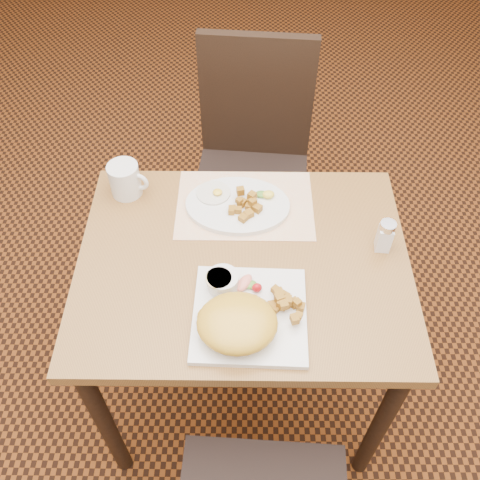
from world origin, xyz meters
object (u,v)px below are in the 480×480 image
salt_shaker (385,236)px  table (243,283)px  chair_far (253,155)px  plate_square (250,315)px  coffee_mug (126,180)px  plate_oval (238,205)px

salt_shaker → table: bearing=-173.1°
chair_far → plate_square: chair_far is taller
table → plate_square: bearing=-84.7°
table → salt_shaker: (0.38, 0.05, 0.16)m
plate_square → salt_shaker: salt_shaker is taller
chair_far → table: bearing=92.0°
coffee_mug → salt_shaker: bearing=-16.0°
table → plate_square: size_ratio=3.21×
table → coffee_mug: bearing=143.8°
plate_oval → coffee_mug: coffee_mug is taller
plate_oval → salt_shaker: bearing=-20.3°
coffee_mug → plate_oval: bearing=-10.6°
table → coffee_mug: (-0.35, 0.26, 0.16)m
salt_shaker → plate_square: bearing=-148.2°
table → coffee_mug: 0.46m
plate_square → plate_oval: (-0.03, 0.37, 0.00)m
chair_far → plate_oval: size_ratio=3.19×
plate_square → plate_oval: 0.37m
table → plate_oval: (-0.02, 0.19, 0.12)m
chair_far → plate_square: bearing=93.7°
chair_far → salt_shaker: (0.35, -0.62, 0.26)m
chair_far → plate_oval: (-0.05, -0.48, 0.22)m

